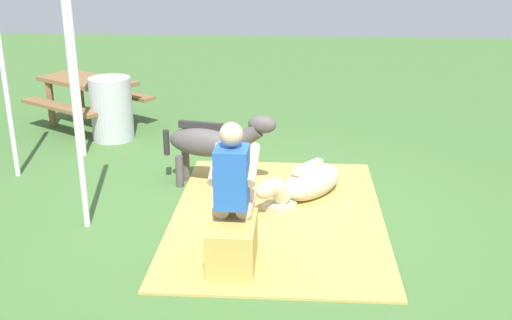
% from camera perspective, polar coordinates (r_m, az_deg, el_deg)
% --- Properties ---
extents(ground_plane, '(24.00, 24.00, 0.00)m').
position_cam_1_polar(ground_plane, '(6.47, -0.19, -5.06)').
color(ground_plane, '#426B33').
extents(hay_patch, '(3.10, 2.17, 0.02)m').
position_cam_1_polar(hay_patch, '(6.42, 2.01, -5.18)').
color(hay_patch, tan).
rests_on(hay_patch, ground).
extents(hay_bale, '(0.63, 0.41, 0.43)m').
position_cam_1_polar(hay_bale, '(5.42, -2.22, -7.82)').
color(hay_bale, tan).
rests_on(hay_bale, ground).
extents(person_seated, '(0.67, 0.42, 1.31)m').
position_cam_1_polar(person_seated, '(5.35, -2.08, -2.29)').
color(person_seated, '#D8AD8C').
rests_on(person_seated, ground).
extents(pony_standing, '(0.48, 1.33, 0.90)m').
position_cam_1_polar(pony_standing, '(7.00, -4.12, 1.64)').
color(pony_standing, '#4C4747').
rests_on(pony_standing, ground).
extents(pony_lying, '(1.20, 1.06, 0.42)m').
position_cam_1_polar(pony_lying, '(6.77, 4.68, -2.18)').
color(pony_lying, beige).
rests_on(pony_lying, ground).
extents(water_barrel, '(0.59, 0.59, 0.89)m').
position_cam_1_polar(water_barrel, '(8.94, -13.24, 4.65)').
color(water_barrel, '#B2B2B7').
rests_on(water_barrel, ground).
extents(tent_pole_left, '(0.06, 0.06, 2.43)m').
position_cam_1_polar(tent_pole_left, '(6.05, -16.40, 4.52)').
color(tent_pole_left, silver).
rests_on(tent_pole_left, ground).
extents(tent_pole_right, '(0.06, 0.06, 2.43)m').
position_cam_1_polar(tent_pole_right, '(8.18, -16.41, 8.48)').
color(tent_pole_right, silver).
rests_on(tent_pole_right, ground).
extents(tent_pole_mid, '(0.06, 0.06, 2.43)m').
position_cam_1_polar(tent_pole_mid, '(7.70, -22.31, 7.10)').
color(tent_pole_mid, silver).
rests_on(tent_pole_mid, ground).
extents(picnic_bench, '(1.90, 1.96, 0.75)m').
position_cam_1_polar(picnic_bench, '(9.53, -15.31, 6.24)').
color(picnic_bench, brown).
rests_on(picnic_bench, ground).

